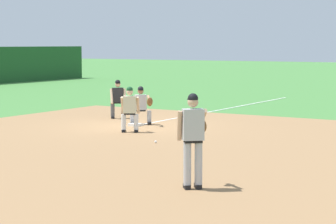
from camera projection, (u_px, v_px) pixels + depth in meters
name	position (u px, v px, depth m)	size (l,w,h in m)	color
ground_plane	(135.00, 126.00, 22.37)	(160.00, 160.00, 0.00)	#47843D
infield_dirt_patch	(156.00, 149.00, 17.51)	(18.00, 18.00, 0.01)	#9E754C
foul_line_stripe	(226.00, 109.00, 28.25)	(13.88, 0.10, 0.00)	white
first_base_bag	(135.00, 125.00, 22.37)	(0.38, 0.38, 0.09)	white
baseball	(156.00, 142.00, 18.52)	(0.07, 0.07, 0.07)	white
pitcher	(193.00, 135.00, 12.59)	(0.85, 0.56, 1.86)	black
first_baseman	(141.00, 104.00, 22.63)	(0.77, 1.07, 1.34)	black
baserunner	(130.00, 108.00, 20.69)	(0.61, 0.67, 1.46)	black
umpire	(118.00, 98.00, 24.56)	(0.67, 0.68, 1.46)	black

